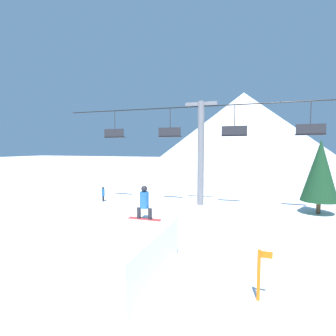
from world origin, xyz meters
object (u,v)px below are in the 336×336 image
at_px(snow_ramp, 120,253).
at_px(pine_tree_near, 320,171).
at_px(snowboarder, 144,202).
at_px(distant_skier, 103,193).
at_px(trail_marker, 259,274).

xyz_separation_m(snow_ramp, pine_tree_near, (8.47, 11.73, 2.14)).
distance_m(snowboarder, pine_tree_near, 13.06).
xyz_separation_m(snow_ramp, snowboarder, (0.22, 1.63, 1.46)).
relative_size(snow_ramp, snowboarder, 3.26).
distance_m(snow_ramp, pine_tree_near, 14.63).
xyz_separation_m(pine_tree_near, distant_skier, (-15.91, -1.10, -2.24)).
height_order(snow_ramp, pine_tree_near, pine_tree_near).
relative_size(snow_ramp, distant_skier, 3.68).
bearing_deg(trail_marker, pine_tree_near, 71.88).
relative_size(pine_tree_near, trail_marker, 3.30).
distance_m(snowboarder, trail_marker, 4.92).
height_order(pine_tree_near, distant_skier, pine_tree_near).
xyz_separation_m(snow_ramp, distant_skier, (-7.44, 10.63, -0.11)).
distance_m(snowboarder, distant_skier, 11.92).
bearing_deg(pine_tree_near, distant_skier, -176.03).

